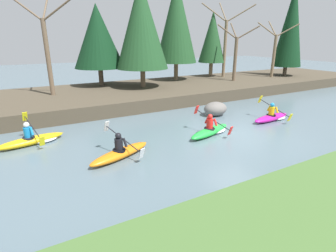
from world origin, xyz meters
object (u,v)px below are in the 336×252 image
Objects in this scene: kayaker_lead at (273,117)px; boulder_midstream at (215,109)px; kayaker_far_back at (33,139)px; kayaker_middle at (211,130)px; kayaker_trailing at (121,152)px.

kayaker_lead reaches higher than boulder_midstream.
kayaker_lead is 3.14m from boulder_midstream.
boulder_midstream is at bearing -15.81° from kayaker_far_back.
kayaker_middle and kayaker_trailing have the same top height.
kayaker_far_back is at bearing 142.16° from kayaker_middle.
kayaker_trailing is at bearing 177.70° from kayaker_lead.
kayaker_lead is 8.87m from kayaker_trailing.
kayaker_far_back reaches higher than boulder_midstream.
kayaker_far_back is at bearing 110.62° from kayaker_trailing.
kayaker_lead is 4.31m from kayaker_middle.
kayaker_trailing is 7.29m from boulder_midstream.
kayaker_lead is 1.02× the size of kayaker_trailing.
kayaker_middle and kayaker_far_back have the same top height.
kayaker_trailing reaches higher than boulder_midstream.
kayaker_lead is 1.98× the size of boulder_midstream.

